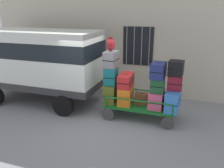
{
  "coord_description": "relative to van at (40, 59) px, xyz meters",
  "views": [
    {
      "loc": [
        2.5,
        -6.51,
        3.4
      ],
      "look_at": [
        0.2,
        0.32,
        1.04
      ],
      "focal_mm": 36.97,
      "sensor_mm": 36.0,
      "label": 1
    }
  ],
  "objects": [
    {
      "name": "building_wall",
      "position": [
        2.7,
        1.99,
        0.85
      ],
      "size": [
        12.0,
        0.38,
        5.0
      ],
      "color": "#BCB29E",
      "rests_on": "ground"
    },
    {
      "name": "suitcase_right_top",
      "position": [
        4.89,
        -0.23,
        0.08
      ],
      "size": [
        0.46,
        0.44,
        0.45
      ],
      "color": "black",
      "rests_on": "suitcase_right_middle"
    },
    {
      "name": "suitcase_right_middle",
      "position": [
        4.89,
        -0.28,
        -0.37
      ],
      "size": [
        0.45,
        0.31,
        0.44
      ],
      "color": "maroon",
      "rests_on": "suitcase_right_bottom"
    },
    {
      "name": "backpack",
      "position": [
        2.85,
        -0.24,
        0.7
      ],
      "size": [
        0.27,
        0.22,
        0.44
      ],
      "color": "maroon",
      "rests_on": "suitcase_left_top"
    },
    {
      "name": "suitcase_left_bottom",
      "position": [
        2.88,
        -0.26,
        -0.9
      ],
      "size": [
        0.44,
        0.85,
        0.62
      ],
      "color": "#4C5119",
      "rests_on": "luggage_cart"
    },
    {
      "name": "suitcase_center_bottom",
      "position": [
        3.88,
        -0.22,
        -1.02
      ],
      "size": [
        0.43,
        0.3,
        0.39
      ],
      "color": "brown",
      "rests_on": "luggage_cart"
    },
    {
      "name": "suitcase_midleft_bottom",
      "position": [
        3.38,
        -0.26,
        -0.92
      ],
      "size": [
        0.48,
        0.87,
        0.58
      ],
      "color": "orange",
      "rests_on": "luggage_cart"
    },
    {
      "name": "suitcase_left_middle",
      "position": [
        2.88,
        -0.29,
        -0.32
      ],
      "size": [
        0.43,
        0.61,
        0.55
      ],
      "color": "#0F5960",
      "rests_on": "suitcase_left_bottom"
    },
    {
      "name": "suitcase_midright_middle",
      "position": [
        4.39,
        -0.25,
        -0.47
      ],
      "size": [
        0.44,
        0.53,
        0.45
      ],
      "color": "#194C28",
      "rests_on": "suitcase_midright_bottom"
    },
    {
      "name": "suitcase_midright_bottom",
      "position": [
        4.39,
        -0.23,
        -0.96
      ],
      "size": [
        0.46,
        0.83,
        0.51
      ],
      "color": "#CC4C72",
      "rests_on": "luggage_cart"
    },
    {
      "name": "ground_plane",
      "position": [
        2.7,
        -0.57,
        -1.65
      ],
      "size": [
        40.0,
        40.0,
        0.0
      ],
      "primitive_type": "plane",
      "color": "gray"
    },
    {
      "name": "suitcase_left_top",
      "position": [
        2.88,
        -0.27,
        0.22
      ],
      "size": [
        0.41,
        0.56,
        0.52
      ],
      "color": "slate",
      "rests_on": "suitcase_left_middle"
    },
    {
      "name": "suitcase_midright_top",
      "position": [
        4.39,
        -0.28,
        -0.01
      ],
      "size": [
        0.46,
        0.64,
        0.47
      ],
      "color": "navy",
      "rests_on": "suitcase_midright_middle"
    },
    {
      "name": "cart_railing",
      "position": [
        3.88,
        -0.25,
        -0.92
      ],
      "size": [
        2.13,
        1.04,
        0.35
      ],
      "color": "#146023",
      "rests_on": "luggage_cart"
    },
    {
      "name": "suitcase_right_bottom",
      "position": [
        4.89,
        -0.27,
        -0.9
      ],
      "size": [
        0.46,
        0.98,
        0.62
      ],
      "color": "#3372C6",
      "rests_on": "luggage_cart"
    },
    {
      "name": "luggage_cart",
      "position": [
        3.88,
        -0.25,
        -1.29
      ],
      "size": [
        2.24,
        1.17,
        0.44
      ],
      "color": "#146023",
      "rests_on": "ground"
    },
    {
      "name": "suitcase_midleft_middle",
      "position": [
        3.38,
        -0.27,
        -0.43
      ],
      "size": [
        0.42,
        0.8,
        0.41
      ],
      "color": "#B21E1E",
      "rests_on": "suitcase_midleft_bottom"
    },
    {
      "name": "van",
      "position": [
        0.0,
        0.0,
        0.0
      ],
      "size": [
        4.53,
        2.03,
        2.68
      ],
      "color": "silver",
      "rests_on": "ground"
    }
  ]
}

